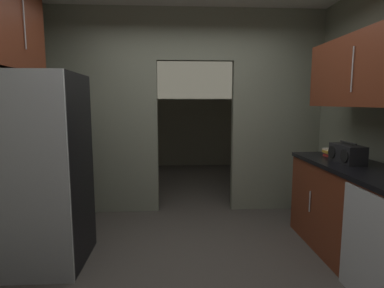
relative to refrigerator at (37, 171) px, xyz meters
name	(u,v)px	position (x,y,z in m)	size (l,w,h in m)	color
ground	(194,273)	(1.43, -0.28, -0.88)	(20.00, 20.00, 0.00)	#47423D
kitchen_partition	(184,106)	(1.39, 1.39, 0.57)	(3.70, 0.12, 2.73)	gray
adjoining_room_shell	(182,109)	(1.43, 3.55, 0.48)	(3.70, 3.20, 2.73)	gray
refrigerator	(37,171)	(0.00, 0.00, 0.00)	(0.82, 0.77, 1.76)	black
lower_cabinet_run	(362,217)	(2.96, -0.23, -0.42)	(0.63, 1.85, 0.92)	maroon
dishwasher	(364,248)	(2.66, -0.74, -0.45)	(0.02, 0.56, 0.86)	#B7BABC
upper_cabinet_counterside	(373,69)	(2.96, -0.23, 0.90)	(0.36, 1.66, 0.64)	maroon
upper_cabinet_fridgeside	(3,17)	(-0.24, 0.10, 1.37)	(0.36, 0.91, 0.92)	maroon
boombox	(347,154)	(2.93, 0.02, 0.13)	(0.19, 0.38, 0.21)	black
book_stack	(331,152)	(2.95, 0.38, 0.08)	(0.15, 0.17, 0.09)	red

